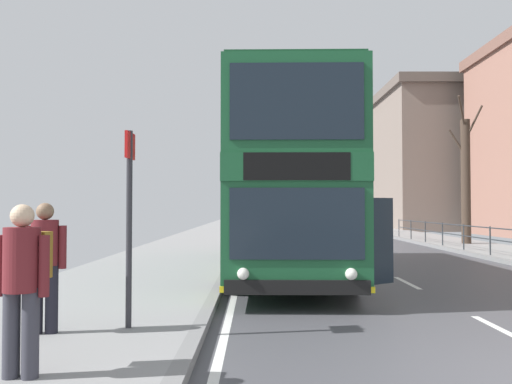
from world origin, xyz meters
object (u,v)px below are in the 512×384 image
Objects in this scene: double_decker_bus_main at (283,186)px; pedestrian_with_backpack at (22,276)px; bus_stop_sign_near at (128,206)px; bare_tree_far_00 at (464,179)px; background_building_02 at (453,161)px; pedestrian_companion at (43,259)px.

pedestrian_with_backpack is at bearing -108.37° from double_decker_bus_main.
bus_stop_sign_near is 20.11m from bare_tree_far_00.
background_building_02 reaches higher than bare_tree_far_00.
bare_tree_far_00 is at bearing -109.54° from background_building_02.
pedestrian_companion is 0.63× the size of bus_stop_sign_near.
pedestrian_with_backpack is 0.10× the size of background_building_02.
bus_stop_sign_near is 43.56m from background_building_02.
bare_tree_far_00 is at bearing 48.12° from double_decker_bus_main.
double_decker_bus_main is at bearing 64.39° from pedestrian_companion.
double_decker_bus_main is 1.70× the size of bare_tree_far_00.
pedestrian_with_backpack is 1.81m from pedestrian_companion.
pedestrian_with_backpack is at bearing -104.00° from bus_stop_sign_near.
bare_tree_far_00 is (11.18, 16.66, 1.27)m from bus_stop_sign_near.
bare_tree_far_00 reaches higher than bus_stop_sign_near.
double_decker_bus_main is 6.74× the size of pedestrian_with_backpack.
bare_tree_far_00 is at bearing 54.34° from pedestrian_companion.
pedestrian_with_backpack is 2.23m from bus_stop_sign_near.
background_building_02 reaches higher than bus_stop_sign_near.
bus_stop_sign_near is at bearing 76.00° from pedestrian_with_backpack.
pedestrian_companion is 1.26m from bus_stop_sign_near.
pedestrian_companion is at bearing 105.90° from pedestrian_with_backpack.
bus_stop_sign_near is (1.01, 0.32, 0.69)m from pedestrian_companion.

